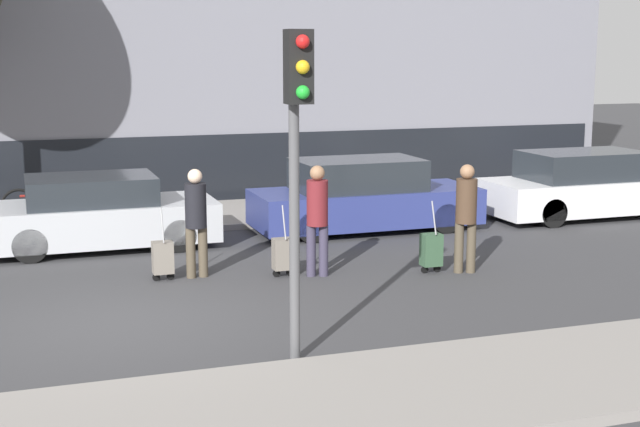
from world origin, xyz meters
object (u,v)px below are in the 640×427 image
object	(u,v)px
parked_car_1	(99,214)
trolley_right	(431,250)
parked_car_2	(363,197)
pedestrian_center	(317,213)
pedestrian_left	(196,216)
trolley_left	(163,258)
trolley_center	(283,254)
parked_car_3	(588,186)
traffic_light	(297,130)
parked_bicycle	(46,204)
pedestrian_right	(466,211)

from	to	relation	value
parked_car_1	trolley_right	bearing A→B (deg)	-36.67
parked_car_2	pedestrian_center	world-z (taller)	pedestrian_center
pedestrian_left	trolley_left	size ratio (longest dim) A/B	1.50
pedestrian_center	trolley_center	size ratio (longest dim) A/B	1.54
parked_car_3	traffic_light	distance (m)	11.32
parked_car_1	trolley_left	world-z (taller)	parked_car_1
pedestrian_center	traffic_light	xyz separation A→B (m)	(-1.53, -3.80, 1.68)
pedestrian_center	parked_bicycle	bearing A→B (deg)	140.94
trolley_right	parked_bicycle	size ratio (longest dim) A/B	0.67
trolley_center	parked_car_1	bearing A→B (deg)	129.51
parked_bicycle	parked_car_2	bearing A→B (deg)	-21.64
trolley_left	parked_bicycle	bearing A→B (deg)	107.17
pedestrian_left	trolley_center	bearing A→B (deg)	-20.48
parked_car_3	traffic_light	world-z (taller)	traffic_light
pedestrian_left	pedestrian_right	world-z (taller)	pedestrian_right
pedestrian_right	traffic_light	bearing A→B (deg)	-122.43
parked_car_2	pedestrian_right	world-z (taller)	pedestrian_right
pedestrian_center	trolley_center	world-z (taller)	pedestrian_center
pedestrian_center	traffic_light	distance (m)	4.43
parked_car_1	parked_car_3	xyz separation A→B (m)	(10.36, -0.24, 0.04)
trolley_left	trolley_center	size ratio (longest dim) A/B	1.00
pedestrian_right	traffic_light	distance (m)	5.33
parked_car_2	pedestrian_left	world-z (taller)	pedestrian_left
traffic_light	trolley_left	bearing A→B (deg)	101.20
parked_car_3	traffic_light	size ratio (longest dim) A/B	1.23
pedestrian_left	pedestrian_center	size ratio (longest dim) A/B	0.97
parked_car_1	parked_car_3	bearing A→B (deg)	-1.30
parked_car_2	parked_bicycle	world-z (taller)	parked_car_2
parked_car_3	parked_bicycle	size ratio (longest dim) A/B	2.64
parked_car_1	trolley_right	size ratio (longest dim) A/B	3.48
trolley_left	pedestrian_center	bearing A→B (deg)	-12.25
parked_car_1	trolley_right	xyz separation A→B (m)	(4.93, -3.67, -0.25)
pedestrian_center	pedestrian_left	bearing A→B (deg)	178.94
trolley_left	trolley_right	world-z (taller)	trolley_right
pedestrian_left	pedestrian_right	distance (m)	4.34
traffic_light	pedestrian_right	bearing A→B (deg)	39.80
parked_car_3	trolley_center	world-z (taller)	parked_car_3
parked_car_3	trolley_left	xyz separation A→B (m)	(-9.64, -2.51, -0.30)
parked_car_1	pedestrian_left	bearing A→B (deg)	-65.08
pedestrian_center	parked_bicycle	size ratio (longest dim) A/B	1.01
pedestrian_left	trolley_right	distance (m)	3.84
parked_car_1	trolley_left	xyz separation A→B (m)	(0.71, -2.75, -0.26)
pedestrian_left	trolley_left	bearing A→B (deg)	-179.94
trolley_center	pedestrian_right	xyz separation A→B (m)	(2.88, -0.71, 0.65)
parked_car_1	parked_bicycle	xyz separation A→B (m)	(-0.85, 2.31, -0.14)
pedestrian_center	trolley_right	distance (m)	1.97
trolley_left	parked_car_3	bearing A→B (deg)	14.61
traffic_light	parked_bicycle	world-z (taller)	traffic_light
parked_car_1	pedestrian_center	distance (m)	4.52
parked_car_3	trolley_center	size ratio (longest dim) A/B	4.02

